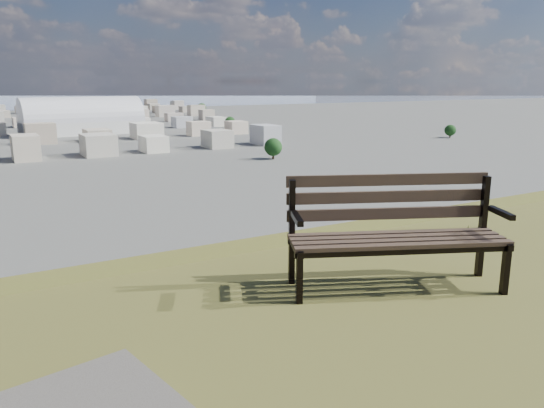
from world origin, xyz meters
TOP-DOWN VIEW (x-y plane):
  - park_bench at (0.89, 2.69)m, footprint 1.77×1.17m
  - arena at (49.76, 288.81)m, footprint 60.23×28.36m

SIDE VIEW (x-z plane):
  - arena at x=49.76m, z-range -6.56..18.28m
  - park_bench at x=0.89m, z-range 25.06..25.95m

